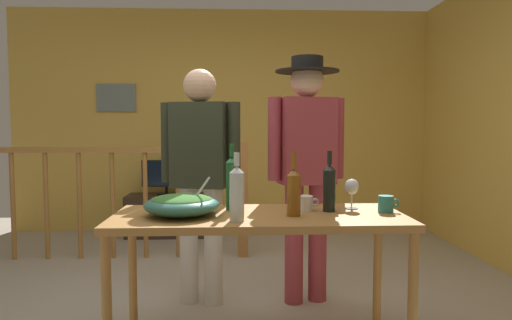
{
  "coord_description": "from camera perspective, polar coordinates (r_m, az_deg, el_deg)",
  "views": [
    {
      "loc": [
        0.14,
        -3.01,
        1.25
      ],
      "look_at": [
        0.27,
        -0.12,
        1.04
      ],
      "focal_mm": 32.83,
      "sensor_mm": 36.0,
      "label": 1
    }
  ],
  "objects": [
    {
      "name": "person_standing_left",
      "position": [
        3.27,
        -6.79,
        -0.82
      ],
      "size": [
        0.56,
        0.3,
        1.64
      ],
      "rotation": [
        0.0,
        0.0,
        2.9
      ],
      "color": "beige",
      "rests_on": "ground_plane"
    },
    {
      "name": "stair_railing",
      "position": [
        4.55,
        -12.66,
        -3.65
      ],
      "size": [
        2.56,
        0.1,
        1.11
      ],
      "color": "#9E6B33",
      "rests_on": "ground_plane"
    },
    {
      "name": "wine_glass",
      "position": [
        2.77,
        11.58,
        -3.35
      ],
      "size": [
        0.08,
        0.08,
        0.18
      ],
      "color": "silver",
      "rests_on": "serving_table"
    },
    {
      "name": "flat_screen_tv",
      "position": [
        5.4,
        -10.92,
        -1.73
      ],
      "size": [
        0.54,
        0.12,
        0.4
      ],
      "color": "black",
      "rests_on": "tv_console"
    },
    {
      "name": "wine_bottle_green",
      "position": [
        2.67,
        -2.95,
        -2.74
      ],
      "size": [
        0.07,
        0.07,
        0.38
      ],
      "color": "#1E5628",
      "rests_on": "serving_table"
    },
    {
      "name": "ground_plane",
      "position": [
        3.26,
        -5.08,
        -18.42
      ],
      "size": [
        6.98,
        6.98,
        0.0
      ],
      "primitive_type": "plane",
      "color": "#9E9384"
    },
    {
      "name": "mug_white",
      "position": [
        2.69,
        6.12,
        -5.25
      ],
      "size": [
        0.12,
        0.08,
        0.08
      ],
      "color": "white",
      "rests_on": "serving_table"
    },
    {
      "name": "wine_bottle_amber",
      "position": [
        2.51,
        4.62,
        -3.78
      ],
      "size": [
        0.07,
        0.07,
        0.34
      ],
      "color": "brown",
      "rests_on": "serving_table"
    },
    {
      "name": "wine_bottle_clear",
      "position": [
        2.36,
        -2.36,
        -3.99
      ],
      "size": [
        0.07,
        0.07,
        0.35
      ],
      "color": "silver",
      "rests_on": "serving_table"
    },
    {
      "name": "person_standing_right",
      "position": [
        3.3,
        6.17,
        0.47
      ],
      "size": [
        0.55,
        0.44,
        1.73
      ],
      "rotation": [
        0.0,
        0.0,
        3.38
      ],
      "color": "#9E3842",
      "rests_on": "ground_plane"
    },
    {
      "name": "framed_picture",
      "position": [
        5.82,
        -16.66,
        7.27
      ],
      "size": [
        0.46,
        0.03,
        0.32
      ],
      "primitive_type": "cube",
      "color": "slate"
    },
    {
      "name": "mug_teal",
      "position": [
        2.72,
        15.58,
        -5.18
      ],
      "size": [
        0.12,
        0.08,
        0.09
      ],
      "color": "teal",
      "rests_on": "serving_table"
    },
    {
      "name": "back_wall",
      "position": [
        5.7,
        -3.99,
        4.77
      ],
      "size": [
        5.01,
        0.1,
        2.64
      ],
      "primitive_type": "cube",
      "color": "gold",
      "rests_on": "ground_plane"
    },
    {
      "name": "tv_console",
      "position": [
        5.5,
        -10.81,
        -6.62
      ],
      "size": [
        0.9,
        0.4,
        0.47
      ],
      "primitive_type": "cube",
      "color": "#38281E",
      "rests_on": "ground_plane"
    },
    {
      "name": "serving_table",
      "position": [
        2.59,
        0.36,
        -8.28
      ],
      "size": [
        1.59,
        0.66,
        0.77
      ],
      "color": "#9E6B33",
      "rests_on": "ground_plane"
    },
    {
      "name": "salad_bowl",
      "position": [
        2.55,
        -9.05,
        -5.3
      ],
      "size": [
        0.4,
        0.4,
        0.21
      ],
      "color": "#337060",
      "rests_on": "serving_table"
    },
    {
      "name": "wine_bottle_dark",
      "position": [
        2.66,
        8.92,
        -3.25
      ],
      "size": [
        0.07,
        0.07,
        0.34
      ],
      "color": "black",
      "rests_on": "serving_table"
    }
  ]
}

